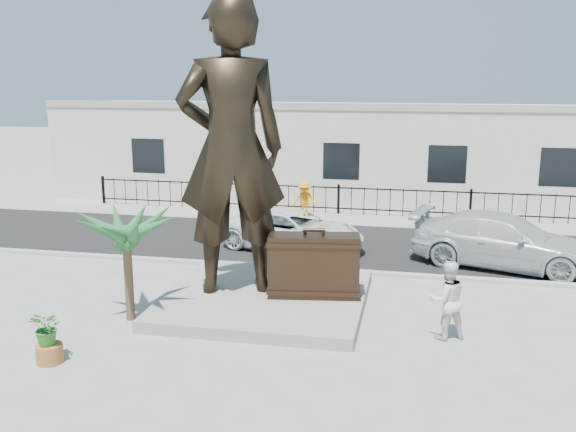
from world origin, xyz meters
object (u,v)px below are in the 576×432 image
statue (231,148)px  suitcase (314,266)px  car_white (293,230)px  tourist (447,300)px

statue → suitcase: (2.19, -0.10, -2.98)m
suitcase → car_white: bearing=98.6°
suitcase → tourist: 3.60m
suitcase → car_white: (-1.58, 5.25, -0.42)m
suitcase → tourist: bearing=-30.8°
statue → suitcase: bearing=158.1°
statue → car_white: bearing=-116.1°
suitcase → tourist: size_ratio=1.26×
statue → tourist: 6.53m
tourist → suitcase: bearing=-44.9°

